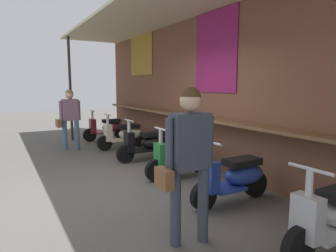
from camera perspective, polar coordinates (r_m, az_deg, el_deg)
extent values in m
plane|color=#56544F|center=(5.36, -7.33, -11.08)|extent=(32.70, 32.70, 0.00)
cube|color=brown|center=(6.12, 10.36, 7.44)|extent=(11.68, 0.25, 3.41)
cube|color=brown|center=(5.97, 7.96, 1.22)|extent=(10.51, 0.36, 0.05)
cube|color=olive|center=(9.15, -5.12, 13.60)|extent=(1.46, 0.02, 1.29)
cube|color=#841E56|center=(6.13, 8.95, 13.69)|extent=(1.26, 0.02, 1.58)
cylinder|color=#332D28|center=(9.81, -18.01, 6.69)|extent=(0.08, 0.08, 3.21)
ellipsoid|color=maroon|center=(9.71, -10.35, -0.19)|extent=(0.40, 0.71, 0.30)
cube|color=black|center=(9.67, -10.66, 0.96)|extent=(0.31, 0.56, 0.10)
cube|color=maroon|center=(9.63, -12.31, -1.21)|extent=(0.39, 0.51, 0.04)
cube|color=maroon|center=(9.52, -14.08, -0.03)|extent=(0.28, 0.17, 0.44)
cylinder|color=#B7B7BC|center=(9.51, -14.11, 0.75)|extent=(0.07, 0.07, 0.70)
cylinder|color=#B7B7BC|center=(9.47, -14.18, 2.85)|extent=(0.46, 0.05, 0.04)
cylinder|color=black|center=(9.54, -14.61, -1.67)|extent=(0.11, 0.40, 0.40)
cylinder|color=black|center=(9.82, -8.93, -1.25)|extent=(0.11, 0.40, 0.40)
ellipsoid|color=beige|center=(8.36, -7.06, -1.40)|extent=(0.38, 0.70, 0.30)
cube|color=black|center=(8.31, -7.40, -0.06)|extent=(0.30, 0.55, 0.10)
cube|color=beige|center=(8.26, -9.28, -2.61)|extent=(0.38, 0.50, 0.04)
cube|color=beige|center=(8.13, -11.29, -1.26)|extent=(0.28, 0.16, 0.44)
cylinder|color=#B7B7BC|center=(8.11, -11.32, -0.35)|extent=(0.07, 0.07, 0.70)
cylinder|color=#B7B7BC|center=(8.07, -11.38, 2.11)|extent=(0.46, 0.04, 0.04)
cylinder|color=black|center=(8.14, -11.91, -3.19)|extent=(0.10, 0.40, 0.40)
cylinder|color=black|center=(8.49, -5.48, -2.60)|extent=(0.10, 0.40, 0.40)
ellipsoid|color=black|center=(7.04, -2.43, -3.09)|extent=(0.38, 0.70, 0.30)
cube|color=black|center=(6.98, -2.80, -1.51)|extent=(0.30, 0.55, 0.10)
cube|color=black|center=(6.92, -5.01, -4.56)|extent=(0.38, 0.50, 0.04)
cube|color=black|center=(6.76, -7.35, -2.99)|extent=(0.28, 0.16, 0.44)
cylinder|color=#B7B7BC|center=(6.74, -7.37, -1.90)|extent=(0.07, 0.07, 0.70)
cylinder|color=#B7B7BC|center=(6.69, -7.42, 1.05)|extent=(0.46, 0.04, 0.04)
cylinder|color=black|center=(6.78, -8.10, -5.30)|extent=(0.10, 0.40, 0.40)
cylinder|color=black|center=(7.19, -0.63, -4.47)|extent=(0.10, 0.40, 0.40)
ellipsoid|color=#237533|center=(5.77, 4.44, -5.54)|extent=(0.40, 0.71, 0.30)
cube|color=black|center=(5.70, 4.04, -3.64)|extent=(0.32, 0.56, 0.10)
cube|color=#237533|center=(5.63, 1.38, -7.42)|extent=(0.40, 0.51, 0.04)
cube|color=#237533|center=(5.44, -1.39, -5.57)|extent=(0.28, 0.17, 0.44)
cylinder|color=#B7B7BC|center=(5.41, -1.39, -4.23)|extent=(0.07, 0.07, 0.70)
cylinder|color=#B7B7BC|center=(5.35, -1.40, -0.56)|extent=(0.46, 0.05, 0.04)
cylinder|color=black|center=(5.47, -2.33, -8.43)|extent=(0.11, 0.40, 0.40)
cylinder|color=black|center=(5.95, 6.48, -7.14)|extent=(0.11, 0.40, 0.40)
ellipsoid|color=#233D9E|center=(4.70, 14.21, -8.85)|extent=(0.39, 0.70, 0.30)
cube|color=black|center=(4.62, 13.85, -6.58)|extent=(0.31, 0.55, 0.10)
cube|color=#233D9E|center=(4.52, 10.90, -11.43)|extent=(0.39, 0.50, 0.04)
cube|color=#233D9E|center=(4.27, 7.90, -9.41)|extent=(0.28, 0.16, 0.44)
cylinder|color=#B7B7BC|center=(4.23, 7.93, -7.73)|extent=(0.07, 0.07, 0.70)
cylinder|color=#B7B7BC|center=(4.15, 8.02, -3.07)|extent=(0.46, 0.04, 0.04)
cylinder|color=black|center=(4.30, 6.75, -13.07)|extent=(0.10, 0.40, 0.40)
cylinder|color=black|center=(4.93, 16.25, -10.57)|extent=(0.10, 0.40, 0.40)
cube|color=#B2B5BA|center=(3.60, 27.52, -17.39)|extent=(0.38, 0.50, 0.04)
cube|color=#B2B5BA|center=(3.28, 24.84, -15.53)|extent=(0.28, 0.16, 0.44)
cylinder|color=#B7B7BC|center=(3.23, 24.97, -13.40)|extent=(0.07, 0.07, 0.70)
cylinder|color=#B7B7BC|center=(3.12, 25.34, -7.39)|extent=(0.46, 0.04, 0.04)
cylinder|color=black|center=(3.32, 23.49, -20.32)|extent=(0.10, 0.40, 0.40)
cylinder|color=#383D4C|center=(3.44, 6.68, -14.55)|extent=(0.12, 0.12, 0.84)
cylinder|color=#383D4C|center=(3.34, 1.43, -15.26)|extent=(0.12, 0.12, 0.84)
cube|color=#383D4C|center=(3.18, 4.22, -2.87)|extent=(0.21, 0.43, 0.60)
sphere|color=tan|center=(3.13, 4.30, 4.77)|extent=(0.23, 0.23, 0.23)
sphere|color=#472D19|center=(3.13, 4.31, 5.50)|extent=(0.21, 0.21, 0.21)
cylinder|color=#383D4C|center=(3.32, 7.89, -2.86)|extent=(0.08, 0.08, 0.56)
cylinder|color=#383D4C|center=(3.06, 0.23, -3.70)|extent=(0.08, 0.08, 0.56)
cube|color=brown|center=(3.10, -0.76, -9.89)|extent=(0.26, 0.11, 0.20)
cylinder|color=slate|center=(8.45, -16.85, -1.61)|extent=(0.12, 0.12, 0.79)
cylinder|color=slate|center=(8.44, -18.94, -1.71)|extent=(0.12, 0.12, 0.79)
cube|color=gray|center=(8.36, -18.09, 2.93)|extent=(0.23, 0.41, 0.56)
sphere|color=beige|center=(8.34, -18.20, 5.67)|extent=(0.21, 0.21, 0.21)
sphere|color=olive|center=(8.34, -18.21, 5.92)|extent=(0.20, 0.20, 0.20)
cylinder|color=gray|center=(8.43, -16.53, 2.87)|extent=(0.08, 0.08, 0.53)
cylinder|color=gray|center=(8.30, -19.66, 2.67)|extent=(0.08, 0.08, 0.53)
cube|color=brown|center=(8.29, -19.99, 0.46)|extent=(0.27, 0.12, 0.20)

